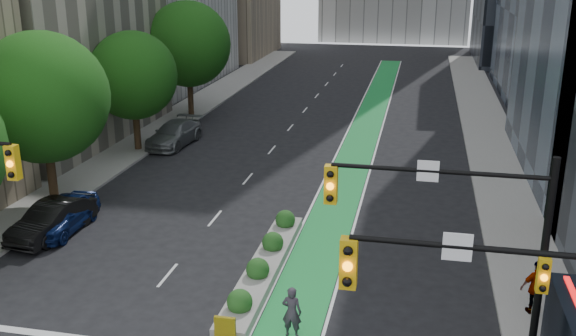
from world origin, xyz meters
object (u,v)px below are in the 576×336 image
at_px(parked_car_left_near, 62,214).
at_px(cyclist, 292,312).
at_px(parked_car_left_far, 174,134).
at_px(parked_car_left_mid, 52,220).
at_px(pedestrian_far, 537,287).
at_px(median_planter, 264,264).

bearing_deg(parked_car_left_near, cyclist, -29.25).
distance_m(parked_car_left_near, parked_car_left_far, 14.59).
height_order(parked_car_left_mid, pedestrian_far, pedestrian_far).
bearing_deg(median_planter, pedestrian_far, -7.34).
height_order(cyclist, pedestrian_far, pedestrian_far).
relative_size(parked_car_left_near, parked_car_left_mid, 0.99).
distance_m(median_planter, pedestrian_far, 10.12).
relative_size(parked_car_left_far, pedestrian_far, 2.76).
height_order(cyclist, parked_car_left_mid, cyclist).
bearing_deg(parked_car_left_near, pedestrian_far, -10.99).
xyz_separation_m(parked_car_left_near, parked_car_left_far, (-0.29, 14.59, -0.00)).
bearing_deg(parked_car_left_mid, cyclist, -18.84).
xyz_separation_m(median_planter, cyclist, (1.99, -4.26, 0.54)).
bearing_deg(parked_car_left_mid, parked_car_left_near, 84.31).
xyz_separation_m(parked_car_left_far, pedestrian_far, (20.38, -18.04, 0.35)).
bearing_deg(median_planter, parked_car_left_near, 167.94).
distance_m(cyclist, parked_car_left_near, 13.67).
xyz_separation_m(parked_car_left_near, parked_car_left_mid, (-0.14, -0.63, -0.02)).
bearing_deg(parked_car_left_far, parked_car_left_mid, -84.78).
height_order(cyclist, parked_car_left_far, cyclist).
bearing_deg(parked_car_left_mid, parked_car_left_far, 97.09).
distance_m(median_planter, parked_car_left_mid, 10.34).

